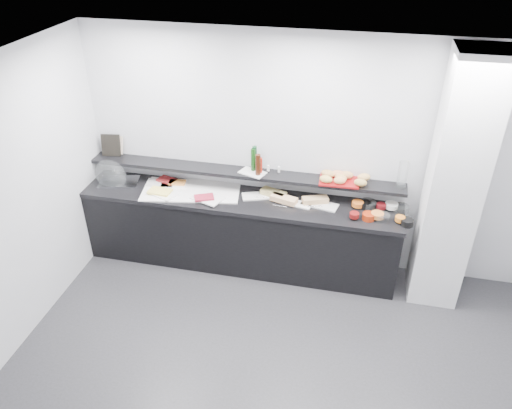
% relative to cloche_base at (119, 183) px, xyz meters
% --- Properties ---
extents(ground, '(5.00, 5.00, 0.00)m').
position_rel_cloche_base_xyz_m(ground, '(2.15, -1.70, -0.92)').
color(ground, '#2D2D30').
rests_on(ground, ground).
extents(back_wall, '(5.00, 0.02, 2.70)m').
position_rel_cloche_base_xyz_m(back_wall, '(2.15, 0.30, 0.43)').
color(back_wall, silver).
rests_on(back_wall, ground).
extents(ceiling, '(5.00, 5.00, 0.00)m').
position_rel_cloche_base_xyz_m(ceiling, '(2.15, -1.70, 1.78)').
color(ceiling, white).
rests_on(ceiling, back_wall).
extents(column, '(0.50, 0.50, 2.70)m').
position_rel_cloche_base_xyz_m(column, '(3.65, -0.05, 0.43)').
color(column, silver).
rests_on(column, ground).
extents(buffet_cabinet, '(3.60, 0.60, 0.85)m').
position_rel_cloche_base_xyz_m(buffet_cabinet, '(1.45, -0.00, -0.50)').
color(buffet_cabinet, black).
rests_on(buffet_cabinet, ground).
extents(counter_top, '(3.62, 0.62, 0.05)m').
position_rel_cloche_base_xyz_m(counter_top, '(1.45, -0.00, -0.05)').
color(counter_top, black).
rests_on(counter_top, buffet_cabinet).
extents(wall_shelf, '(3.60, 0.25, 0.04)m').
position_rel_cloche_base_xyz_m(wall_shelf, '(1.45, 0.17, 0.21)').
color(wall_shelf, black).
rests_on(wall_shelf, back_wall).
extents(cloche_base, '(0.50, 0.39, 0.04)m').
position_rel_cloche_base_xyz_m(cloche_base, '(0.00, 0.00, 0.00)').
color(cloche_base, silver).
rests_on(cloche_base, counter_top).
extents(cloche_dome, '(0.52, 0.44, 0.34)m').
position_rel_cloche_base_xyz_m(cloche_dome, '(-0.09, -0.01, 0.11)').
color(cloche_dome, silver).
rests_on(cloche_dome, cloche_base).
extents(linen_runner, '(1.18, 0.70, 0.01)m').
position_rel_cloche_base_xyz_m(linen_runner, '(0.88, 0.03, -0.01)').
color(linen_runner, white).
rests_on(linen_runner, counter_top).
extents(platter_meat_a, '(0.32, 0.22, 0.01)m').
position_rel_cloche_base_xyz_m(platter_meat_a, '(0.49, 0.10, 0.00)').
color(platter_meat_a, silver).
rests_on(platter_meat_a, linen_runner).
extents(food_meat_a, '(0.25, 0.20, 0.02)m').
position_rel_cloche_base_xyz_m(food_meat_a, '(0.54, 0.15, 0.02)').
color(food_meat_a, maroon).
rests_on(food_meat_a, platter_meat_a).
extents(platter_salmon, '(0.33, 0.25, 0.01)m').
position_rel_cloche_base_xyz_m(platter_salmon, '(0.64, 0.12, 0.00)').
color(platter_salmon, white).
rests_on(platter_salmon, linen_runner).
extents(food_salmon, '(0.20, 0.15, 0.02)m').
position_rel_cloche_base_xyz_m(food_salmon, '(0.68, 0.12, 0.02)').
color(food_salmon, orange).
rests_on(food_salmon, platter_salmon).
extents(platter_cheese, '(0.33, 0.28, 0.01)m').
position_rel_cloche_base_xyz_m(platter_cheese, '(0.62, -0.14, 0.00)').
color(platter_cheese, white).
rests_on(platter_cheese, linen_runner).
extents(food_cheese, '(0.27, 0.18, 0.02)m').
position_rel_cloche_base_xyz_m(food_cheese, '(0.56, -0.12, 0.02)').
color(food_cheese, '#FCE462').
rests_on(food_cheese, platter_cheese).
extents(platter_meat_b, '(0.40, 0.33, 0.01)m').
position_rel_cloche_base_xyz_m(platter_meat_b, '(1.12, -0.11, 0.00)').
color(platter_meat_b, white).
rests_on(platter_meat_b, linen_runner).
extents(food_meat_b, '(0.25, 0.21, 0.02)m').
position_rel_cloche_base_xyz_m(food_meat_b, '(1.09, -0.14, 0.02)').
color(food_meat_b, maroon).
rests_on(food_meat_b, platter_meat_b).
extents(sandwich_plate_left, '(0.42, 0.29, 0.01)m').
position_rel_cloche_base_xyz_m(sandwich_plate_left, '(1.67, 0.08, -0.01)').
color(sandwich_plate_left, white).
rests_on(sandwich_plate_left, counter_top).
extents(sandwich_food_left, '(0.31, 0.20, 0.06)m').
position_rel_cloche_base_xyz_m(sandwich_food_left, '(1.82, 0.12, 0.02)').
color(sandwich_food_left, tan).
rests_on(sandwich_food_left, sandwich_plate_left).
extents(tongs_left, '(0.16, 0.03, 0.01)m').
position_rel_cloche_base_xyz_m(tongs_left, '(1.71, 0.04, -0.00)').
color(tongs_left, silver).
rests_on(tongs_left, sandwich_plate_left).
extents(sandwich_plate_mid, '(0.34, 0.19, 0.01)m').
position_rel_cloche_base_xyz_m(sandwich_plate_mid, '(2.11, 0.01, -0.01)').
color(sandwich_plate_mid, white).
rests_on(sandwich_plate_mid, counter_top).
extents(sandwich_food_mid, '(0.32, 0.19, 0.06)m').
position_rel_cloche_base_xyz_m(sandwich_food_mid, '(1.96, 0.01, 0.02)').
color(sandwich_food_mid, tan).
rests_on(sandwich_food_mid, sandwich_plate_mid).
extents(tongs_mid, '(0.16, 0.02, 0.01)m').
position_rel_cloche_base_xyz_m(tongs_mid, '(1.94, -0.10, -0.00)').
color(tongs_mid, silver).
rests_on(tongs_mid, sandwich_plate_mid).
extents(sandwich_plate_right, '(0.42, 0.25, 0.01)m').
position_rel_cloche_base_xyz_m(sandwich_plate_right, '(2.35, 0.04, -0.01)').
color(sandwich_plate_right, silver).
rests_on(sandwich_plate_right, counter_top).
extents(sandwich_food_right, '(0.30, 0.20, 0.06)m').
position_rel_cloche_base_xyz_m(sandwich_food_right, '(2.30, 0.07, 0.02)').
color(sandwich_food_right, tan).
rests_on(sandwich_food_right, sandwich_plate_right).
extents(tongs_right, '(0.16, 0.05, 0.01)m').
position_rel_cloche_base_xyz_m(tongs_right, '(2.31, -0.02, -0.00)').
color(tongs_right, '#B5B7BD').
rests_on(tongs_right, sandwich_plate_right).
extents(bowl_glass_fruit, '(0.21, 0.21, 0.07)m').
position_rel_cloche_base_xyz_m(bowl_glass_fruit, '(2.87, 0.12, 0.02)').
color(bowl_glass_fruit, white).
rests_on(bowl_glass_fruit, counter_top).
extents(fill_glass_fruit, '(0.17, 0.17, 0.05)m').
position_rel_cloche_base_xyz_m(fill_glass_fruit, '(2.76, 0.09, 0.03)').
color(fill_glass_fruit, orange).
rests_on(fill_glass_fruit, bowl_glass_fruit).
extents(bowl_black_jam, '(0.15, 0.15, 0.07)m').
position_rel_cloche_base_xyz_m(bowl_black_jam, '(2.84, 0.10, 0.02)').
color(bowl_black_jam, black).
rests_on(bowl_black_jam, counter_top).
extents(fill_black_jam, '(0.13, 0.13, 0.05)m').
position_rel_cloche_base_xyz_m(fill_black_jam, '(3.01, 0.10, 0.03)').
color(fill_black_jam, '#5C0D11').
rests_on(fill_black_jam, bowl_black_jam).
extents(bowl_glass_cream, '(0.21, 0.21, 0.07)m').
position_rel_cloche_base_xyz_m(bowl_glass_cream, '(3.22, 0.11, 0.02)').
color(bowl_glass_cream, silver).
rests_on(bowl_glass_cream, counter_top).
extents(fill_glass_cream, '(0.17, 0.17, 0.05)m').
position_rel_cloche_base_xyz_m(fill_glass_cream, '(3.11, 0.13, 0.03)').
color(fill_glass_cream, white).
rests_on(fill_glass_cream, bowl_glass_cream).
extents(bowl_red_jam, '(0.17, 0.17, 0.07)m').
position_rel_cloche_base_xyz_m(bowl_red_jam, '(2.88, -0.13, 0.02)').
color(bowl_red_jam, maroon).
rests_on(bowl_red_jam, counter_top).
extents(fill_red_jam, '(0.13, 0.13, 0.05)m').
position_rel_cloche_base_xyz_m(fill_red_jam, '(2.73, -0.15, 0.03)').
color(fill_red_jam, '#600E0D').
rests_on(fill_red_jam, bowl_red_jam).
extents(bowl_glass_salmon, '(0.20, 0.20, 0.07)m').
position_rel_cloche_base_xyz_m(bowl_glass_salmon, '(3.02, -0.11, 0.02)').
color(bowl_glass_salmon, white).
rests_on(bowl_glass_salmon, counter_top).
extents(fill_glass_salmon, '(0.17, 0.17, 0.05)m').
position_rel_cloche_base_xyz_m(fill_glass_salmon, '(2.97, -0.09, 0.03)').
color(fill_glass_salmon, '#CC7231').
rests_on(fill_glass_salmon, bowl_glass_salmon).
extents(bowl_black_fruit, '(0.15, 0.15, 0.07)m').
position_rel_cloche_base_xyz_m(bowl_black_fruit, '(3.27, -0.15, 0.02)').
color(bowl_black_fruit, black).
rests_on(bowl_black_fruit, counter_top).
extents(fill_black_fruit, '(0.13, 0.13, 0.05)m').
position_rel_cloche_base_xyz_m(fill_black_fruit, '(3.20, -0.12, 0.03)').
color(fill_black_fruit, orange).
rests_on(fill_black_fruit, bowl_black_fruit).
extents(framed_print, '(0.23, 0.11, 0.26)m').
position_rel_cloche_base_xyz_m(framed_print, '(-0.16, 0.23, 0.36)').
color(framed_print, black).
rests_on(framed_print, wall_shelf).
extents(print_art, '(0.19, 0.11, 0.22)m').
position_rel_cloche_base_xyz_m(print_art, '(-0.10, 0.28, 0.36)').
color(print_art, beige).
rests_on(print_art, framed_print).
extents(condiment_tray, '(0.33, 0.26, 0.01)m').
position_rel_cloche_base_xyz_m(condiment_tray, '(1.57, 0.15, 0.24)').
color(condiment_tray, white).
rests_on(condiment_tray, wall_shelf).
extents(bottle_green_a, '(0.07, 0.07, 0.26)m').
position_rel_cloche_base_xyz_m(bottle_green_a, '(1.57, 0.21, 0.37)').
color(bottle_green_a, '#113A0F').
rests_on(bottle_green_a, condiment_tray).
extents(bottle_brown, '(0.06, 0.06, 0.24)m').
position_rel_cloche_base_xyz_m(bottle_brown, '(1.64, 0.12, 0.36)').
color(bottle_brown, '#331409').
rests_on(bottle_brown, condiment_tray).
extents(bottle_green_b, '(0.06, 0.06, 0.28)m').
position_rel_cloche_base_xyz_m(bottle_green_b, '(1.58, 0.23, 0.38)').
color(bottle_green_b, '#0E351A').
rests_on(bottle_green_b, condiment_tray).
extents(bottle_hot, '(0.05, 0.05, 0.18)m').
position_rel_cloche_base_xyz_m(bottle_hot, '(1.66, 0.16, 0.33)').
color(bottle_hot, '#A0180B').
rests_on(bottle_hot, condiment_tray).
extents(shaker_salt, '(0.04, 0.04, 0.07)m').
position_rel_cloche_base_xyz_m(shaker_salt, '(1.74, 0.22, 0.28)').
color(shaker_salt, white).
rests_on(shaker_salt, condiment_tray).
extents(shaker_pepper, '(0.04, 0.04, 0.07)m').
position_rel_cloche_base_xyz_m(shaker_pepper, '(1.86, 0.22, 0.28)').
color(shaker_pepper, silver).
rests_on(shaker_pepper, condiment_tray).
extents(bread_tray, '(0.43, 0.31, 0.02)m').
position_rel_cloche_base_xyz_m(bread_tray, '(2.53, 0.18, 0.24)').
color(bread_tray, maroon).
rests_on(bread_tray, wall_shelf).
extents(bread_roll_nw, '(0.16, 0.10, 0.08)m').
position_rel_cloche_base_xyz_m(bread_roll_nw, '(2.51, 0.22, 0.29)').
color(bread_roll_nw, '#C77A4C').
rests_on(bread_roll_nw, bread_tray).
extents(bread_roll_n, '(0.15, 0.10, 0.08)m').
position_rel_cloche_base_xyz_m(bread_roll_n, '(2.61, 0.23, 0.29)').
color(bread_roll_n, '#B98246').
rests_on(bread_roll_n, bread_tray).
extents(bread_roll_ne, '(0.16, 0.12, 0.08)m').
position_rel_cloche_base_xyz_m(bread_roll_ne, '(2.79, 0.22, 0.29)').
color(bread_roll_ne, tan).
rests_on(bread_roll_ne, bread_tray).
extents(bread_roll_sw, '(0.15, 0.11, 0.08)m').
position_rel_cloche_base_xyz_m(bread_roll_sw, '(2.40, 0.08, 0.29)').
color(bread_roll_sw, tan).
rests_on(bread_roll_sw, bread_tray).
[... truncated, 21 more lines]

